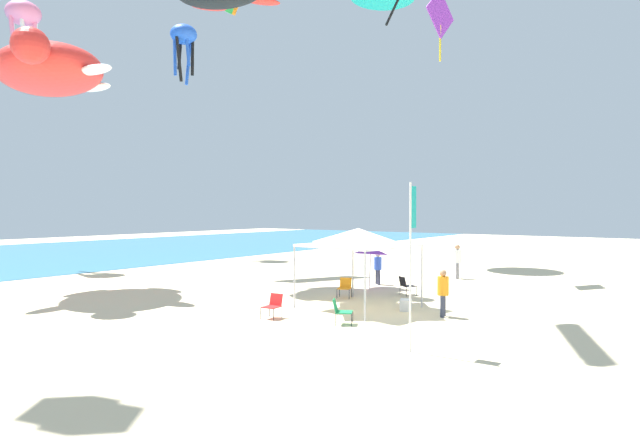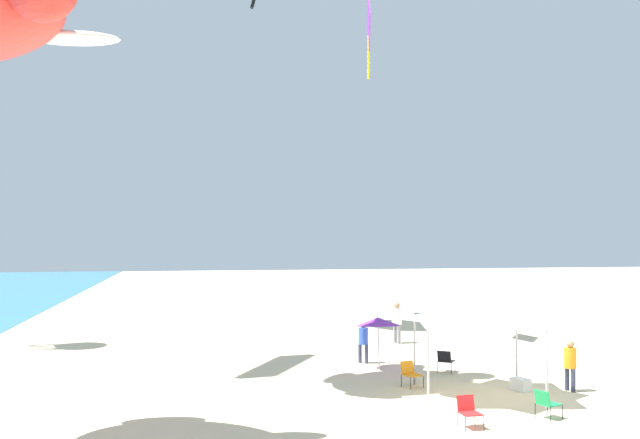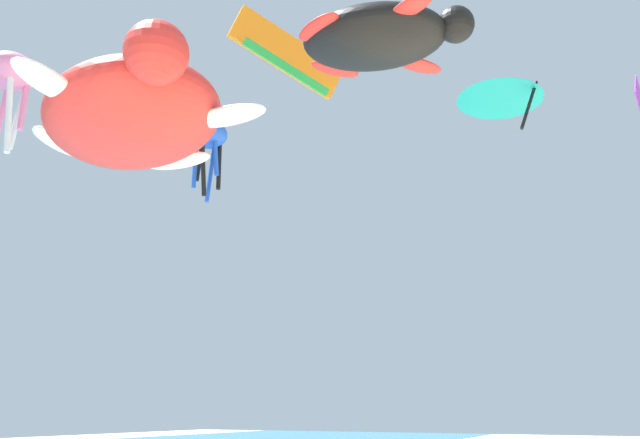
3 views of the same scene
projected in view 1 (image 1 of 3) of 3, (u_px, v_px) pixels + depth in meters
ground at (390, 315)px, 18.86m from camera, size 120.00×120.00×0.10m
canopy_tent at (358, 238)px, 19.90m from camera, size 3.93×3.94×3.02m
beach_umbrella at (371, 251)px, 24.92m from camera, size 1.74×1.72×2.02m
folding_chair_left_of_tent at (273, 304)px, 18.06m from camera, size 0.69×0.60×0.82m
folding_chair_right_of_tent at (345, 286)px, 22.26m from camera, size 0.77×0.71×0.82m
folding_chair_near_cooler at (340, 310)px, 17.07m from camera, size 0.75×0.79×0.82m
folding_chair_facing_ocean at (406, 284)px, 22.83m from camera, size 0.80×0.77×0.82m
cooler_box at (406, 305)px, 19.41m from camera, size 0.73×0.61×0.40m
banner_flag at (411, 251)px, 13.75m from camera, size 0.36×0.06×4.44m
person_by_tent at (378, 266)px, 26.10m from camera, size 0.38×0.38×1.60m
person_beachcomber at (443, 289)px, 18.26m from camera, size 0.43×0.39×1.64m
person_watching_sky at (457, 259)px, 28.25m from camera, size 0.47×0.44×1.84m
kite_octopus_pink at (23, 17)px, 33.93m from camera, size 2.13×2.13×4.72m
kite_diamond_purple at (440, 17)px, 29.04m from camera, size 2.77×0.46×3.99m
kite_octopus_blue at (184, 37)px, 42.05m from camera, size 2.10×2.10×4.67m
kite_turtle_red at (49, 70)px, 24.34m from camera, size 7.67×7.65×2.60m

